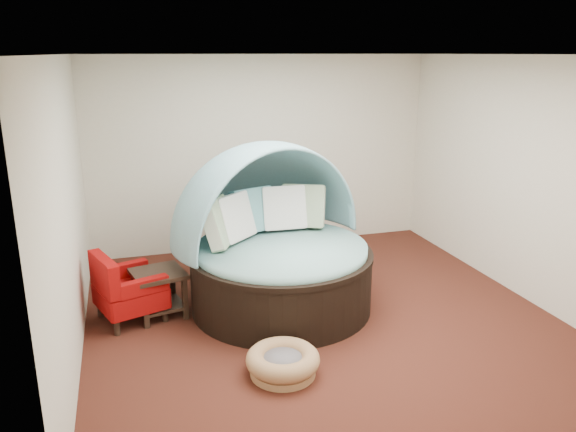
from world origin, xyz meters
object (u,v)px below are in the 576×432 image
object	(u,v)px
canopy_daybed	(275,232)
red_armchair	(126,290)
pet_basket	(283,362)
side_table	(159,287)

from	to	relation	value
canopy_daybed	red_armchair	size ratio (longest dim) A/B	3.16
red_armchair	pet_basket	bearing A→B (deg)	-68.08
canopy_daybed	pet_basket	bearing A→B (deg)	-122.39
side_table	canopy_daybed	bearing A→B (deg)	-2.42
canopy_daybed	side_table	xyz separation A→B (m)	(-1.31, 0.06, -0.54)
canopy_daybed	red_armchair	bearing A→B (deg)	158.89
canopy_daybed	pet_basket	xyz separation A→B (m)	(-0.34, -1.48, -0.75)
canopy_daybed	pet_basket	distance (m)	1.69
canopy_daybed	side_table	distance (m)	1.42
side_table	red_armchair	bearing A→B (deg)	-177.97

